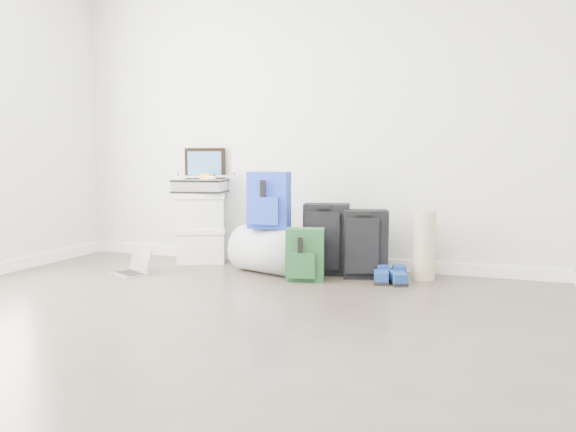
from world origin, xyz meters
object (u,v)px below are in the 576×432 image
at_px(briefcase, 200,186).
at_px(carry_on, 365,244).
at_px(duffel_bag, 270,250).
at_px(boxes_stack, 201,227).
at_px(large_suitcase, 326,239).
at_px(laptop, 134,268).

bearing_deg(briefcase, carry_on, -17.59).
xyz_separation_m(briefcase, duffel_bag, (0.80, -0.27, -0.51)).
bearing_deg(carry_on, duffel_bag, 169.70).
xyz_separation_m(briefcase, carry_on, (1.60, -0.18, -0.43)).
relative_size(duffel_bag, carry_on, 1.13).
distance_m(boxes_stack, large_suitcase, 1.26).
height_order(briefcase, carry_on, briefcase).
bearing_deg(carry_on, boxes_stack, 156.68).
bearing_deg(duffel_bag, briefcase, -178.87).
xyz_separation_m(duffel_bag, laptop, (-1.06, -0.43, -0.14)).
xyz_separation_m(briefcase, large_suitcase, (1.25, -0.14, -0.41)).
bearing_deg(boxes_stack, laptop, -134.80).
distance_m(briefcase, laptop, 1.00).
height_order(duffel_bag, laptop, duffel_bag).
distance_m(boxes_stack, duffel_bag, 0.86).
bearing_deg(boxes_stack, duffel_bag, -43.59).
distance_m(boxes_stack, briefcase, 0.38).
height_order(carry_on, laptop, carry_on).
distance_m(briefcase, duffel_bag, 0.99).
relative_size(large_suitcase, carry_on, 1.07).
bearing_deg(briefcase, laptop, -121.05).
distance_m(duffel_bag, carry_on, 0.80).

